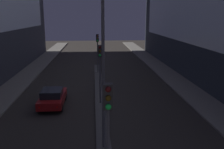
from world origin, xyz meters
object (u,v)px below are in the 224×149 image
(traffic_light_near, at_px, (108,119))
(street_lamp, at_px, (103,36))
(traffic_light_mid, at_px, (100,61))
(traffic_light_far, at_px, (97,45))
(car_left_lane, at_px, (53,97))

(traffic_light_near, bearing_deg, street_lamp, 90.00)
(traffic_light_mid, bearing_deg, traffic_light_near, -90.00)
(traffic_light_near, height_order, traffic_light_far, same)
(traffic_light_mid, relative_size, traffic_light_far, 1.00)
(traffic_light_mid, xyz_separation_m, street_lamp, (0.00, -6.75, 2.47))
(car_left_lane, bearing_deg, traffic_light_far, 71.37)
(traffic_light_mid, relative_size, car_left_lane, 1.13)
(traffic_light_near, bearing_deg, traffic_light_far, 90.00)
(street_lamp, bearing_deg, traffic_light_near, -90.00)
(traffic_light_far, height_order, car_left_lane, traffic_light_far)
(traffic_light_far, xyz_separation_m, car_left_lane, (-3.70, -10.99, -2.79))
(traffic_light_mid, distance_m, car_left_lane, 4.64)
(traffic_light_near, distance_m, street_lamp, 4.80)
(traffic_light_near, xyz_separation_m, traffic_light_far, (0.00, 21.80, 0.00))
(car_left_lane, bearing_deg, traffic_light_mid, 0.77)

